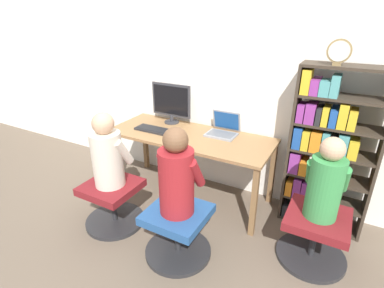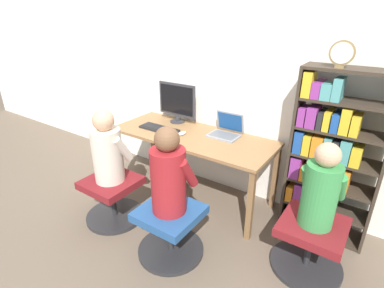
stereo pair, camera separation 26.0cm
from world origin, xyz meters
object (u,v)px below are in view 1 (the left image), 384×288
(person_near_shelf, at_px, (326,182))
(laptop, at_px, (223,130))
(office_chair_right, at_px, (178,230))
(bookshelf, at_px, (324,156))
(person_at_laptop, at_px, (177,176))
(office_chair_side, at_px, (315,235))
(desktop_monitor, at_px, (171,102))
(office_chair_left, at_px, (113,202))
(desk_clock, at_px, (339,52))
(person_at_monitor, at_px, (107,154))
(keyboard, at_px, (155,130))

(person_near_shelf, bearing_deg, laptop, 153.94)
(office_chair_right, xyz_separation_m, bookshelf, (0.93, 1.00, 0.47))
(person_at_laptop, distance_m, office_chair_side, 1.22)
(desktop_monitor, height_order, office_chair_left, desktop_monitor)
(person_near_shelf, bearing_deg, office_chair_side, -90.00)
(person_at_laptop, xyz_separation_m, desk_clock, (0.90, 0.93, 0.86))
(office_chair_side, relative_size, person_near_shelf, 0.85)
(person_at_laptop, distance_m, person_near_shelf, 1.11)
(laptop, bearing_deg, person_at_monitor, -126.68)
(office_chair_right, distance_m, person_at_monitor, 0.91)
(keyboard, height_order, person_at_laptop, person_at_laptop)
(office_chair_right, distance_m, desk_clock, 1.89)
(keyboard, bearing_deg, desktop_monitor, 87.25)
(bookshelf, distance_m, person_near_shelf, 0.52)
(office_chair_left, xyz_separation_m, person_at_monitor, (0.00, 0.00, 0.50))
(office_chair_right, relative_size, bookshelf, 0.37)
(keyboard, bearing_deg, laptop, 20.89)
(office_chair_left, bearing_deg, office_chair_right, -4.10)
(keyboard, xyz_separation_m, person_near_shelf, (1.72, -0.26, -0.01))
(keyboard, xyz_separation_m, office_chair_right, (0.72, -0.75, -0.50))
(keyboard, xyz_separation_m, person_at_monitor, (-0.03, -0.69, 0.00))
(office_chair_left, distance_m, bookshelf, 1.99)
(office_chair_left, bearing_deg, person_at_monitor, 90.00)
(office_chair_left, relative_size, person_near_shelf, 0.85)
(office_chair_right, relative_size, office_chair_side, 1.00)
(laptop, height_order, bookshelf, bookshelf)
(person_at_monitor, bearing_deg, office_chair_left, -90.00)
(office_chair_left, bearing_deg, office_chair_side, 13.72)
(desktop_monitor, bearing_deg, person_at_laptop, -56.02)
(laptop, height_order, office_chair_left, laptop)
(bookshelf, distance_m, office_chair_side, 0.70)
(laptop, distance_m, keyboard, 0.72)
(person_at_laptop, height_order, desk_clock, desk_clock)
(office_chair_side, bearing_deg, keyboard, 171.30)
(keyboard, distance_m, person_at_laptop, 1.03)
(keyboard, bearing_deg, desk_clock, 6.79)
(laptop, relative_size, person_at_laptop, 0.43)
(office_chair_left, xyz_separation_m, office_chair_right, (0.75, -0.05, 0.00))
(office_chair_side, bearing_deg, person_near_shelf, 90.00)
(desktop_monitor, relative_size, person_near_shelf, 0.73)
(laptop, height_order, office_chair_side, laptop)
(desktop_monitor, bearing_deg, desk_clock, -4.03)
(person_at_monitor, relative_size, person_at_laptop, 0.97)
(bookshelf, bearing_deg, laptop, 179.80)
(laptop, xyz_separation_m, office_chair_side, (1.05, -0.52, -0.54))
(office_chair_left, distance_m, person_near_shelf, 1.87)
(keyboard, height_order, person_near_shelf, person_near_shelf)
(desk_clock, bearing_deg, person_at_laptop, -133.87)
(desktop_monitor, relative_size, laptop, 1.59)
(desk_clock, height_order, office_chair_side, desk_clock)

